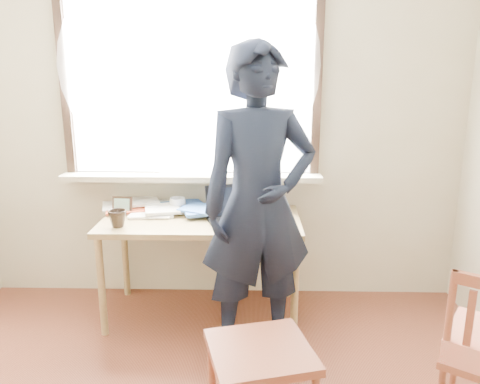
{
  "coord_description": "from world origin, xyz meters",
  "views": [
    {
      "loc": [
        0.23,
        -1.35,
        1.66
      ],
      "look_at": [
        0.17,
        0.95,
        1.07
      ],
      "focal_mm": 35.0,
      "sensor_mm": 36.0,
      "label": 1
    }
  ],
  "objects_px": {
    "laptop": "(233,212)",
    "mug_dark": "(118,219)",
    "desk": "(201,229)",
    "work_chair": "(260,362)",
    "mug_white": "(178,204)",
    "person": "(259,205)"
  },
  "relations": [
    {
      "from": "mug_dark",
      "to": "work_chair",
      "type": "relative_size",
      "value": 0.22
    },
    {
      "from": "desk",
      "to": "person",
      "type": "relative_size",
      "value": 0.72
    },
    {
      "from": "mug_white",
      "to": "person",
      "type": "bearing_deg",
      "value": -46.44
    },
    {
      "from": "laptop",
      "to": "mug_dark",
      "type": "height_order",
      "value": "laptop"
    },
    {
      "from": "person",
      "to": "mug_dark",
      "type": "bearing_deg",
      "value": 150.97
    },
    {
      "from": "mug_white",
      "to": "person",
      "type": "height_order",
      "value": "person"
    },
    {
      "from": "laptop",
      "to": "work_chair",
      "type": "xyz_separation_m",
      "value": [
        0.17,
        -1.09,
        -0.37
      ]
    },
    {
      "from": "desk",
      "to": "work_chair",
      "type": "xyz_separation_m",
      "value": [
        0.38,
        -1.13,
        -0.25
      ]
    },
    {
      "from": "laptop",
      "to": "person",
      "type": "distance_m",
      "value": 0.43
    },
    {
      "from": "desk",
      "to": "laptop",
      "type": "bearing_deg",
      "value": -9.21
    },
    {
      "from": "laptop",
      "to": "work_chair",
      "type": "relative_size",
      "value": 0.72
    },
    {
      "from": "work_chair",
      "to": "person",
      "type": "bearing_deg",
      "value": 90.26
    },
    {
      "from": "desk",
      "to": "work_chair",
      "type": "relative_size",
      "value": 2.43
    },
    {
      "from": "mug_white",
      "to": "person",
      "type": "xyz_separation_m",
      "value": [
        0.57,
        -0.59,
        0.17
      ]
    },
    {
      "from": "work_chair",
      "to": "mug_dark",
      "type": "bearing_deg",
      "value": 133.61
    },
    {
      "from": "desk",
      "to": "mug_dark",
      "type": "xyz_separation_m",
      "value": [
        -0.51,
        -0.19,
        0.13
      ]
    },
    {
      "from": "laptop",
      "to": "work_chair",
      "type": "bearing_deg",
      "value": -81.19
    },
    {
      "from": "laptop",
      "to": "work_chair",
      "type": "height_order",
      "value": "laptop"
    },
    {
      "from": "mug_white",
      "to": "mug_dark",
      "type": "xyz_separation_m",
      "value": [
        -0.32,
        -0.38,
        0.01
      ]
    },
    {
      "from": "desk",
      "to": "work_chair",
      "type": "bearing_deg",
      "value": -71.28
    },
    {
      "from": "mug_white",
      "to": "mug_dark",
      "type": "height_order",
      "value": "mug_dark"
    },
    {
      "from": "desk",
      "to": "laptop",
      "type": "xyz_separation_m",
      "value": [
        0.21,
        -0.03,
        0.13
      ]
    }
  ]
}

